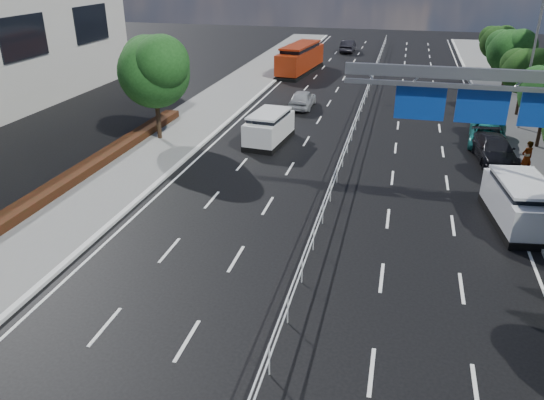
% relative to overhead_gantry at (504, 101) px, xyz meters
% --- Properties ---
extents(ground, '(160.00, 160.00, 0.00)m').
position_rel_overhead_gantry_xyz_m(ground, '(-6.74, -10.05, -5.61)').
color(ground, black).
rests_on(ground, ground).
extents(kerb_near, '(0.25, 140.00, 0.15)m').
position_rel_overhead_gantry_xyz_m(kerb_near, '(-15.74, -10.05, -5.54)').
color(kerb_near, silver).
rests_on(kerb_near, ground).
extents(median_fence, '(0.05, 85.00, 1.02)m').
position_rel_overhead_gantry_xyz_m(median_fence, '(-6.74, 12.45, -5.08)').
color(median_fence, silver).
rests_on(median_fence, ground).
extents(hedge_near, '(1.00, 36.00, 0.44)m').
position_rel_overhead_gantry_xyz_m(hedge_near, '(-20.04, -5.05, -5.25)').
color(hedge_near, black).
rests_on(hedge_near, sidewalk_near).
extents(overhead_gantry, '(10.24, 0.38, 7.45)m').
position_rel_overhead_gantry_xyz_m(overhead_gantry, '(0.00, 0.00, 0.00)').
color(overhead_gantry, gray).
rests_on(overhead_gantry, ground).
extents(streetlight_far, '(2.78, 2.40, 9.00)m').
position_rel_overhead_gantry_xyz_m(streetlight_far, '(3.76, 15.95, -0.40)').
color(streetlight_far, gray).
rests_on(streetlight_far, ground).
extents(near_tree_back, '(4.84, 4.51, 6.69)m').
position_rel_overhead_gantry_xyz_m(near_tree_back, '(-18.68, 7.92, -1.00)').
color(near_tree_back, black).
rests_on(near_tree_back, ground).
extents(far_tree_f, '(3.52, 3.28, 5.02)m').
position_rel_overhead_gantry_xyz_m(far_tree_f, '(4.50, 19.43, -2.12)').
color(far_tree_f, black).
rests_on(far_tree_f, ground).
extents(far_tree_g, '(3.96, 3.69, 5.45)m').
position_rel_overhead_gantry_xyz_m(far_tree_g, '(4.51, 26.92, -1.85)').
color(far_tree_g, black).
rests_on(far_tree_g, ground).
extents(far_tree_h, '(3.41, 3.18, 4.91)m').
position_rel_overhead_gantry_xyz_m(far_tree_h, '(4.50, 34.43, -2.18)').
color(far_tree_h, black).
rests_on(far_tree_h, ground).
extents(white_minivan, '(2.41, 4.74, 1.99)m').
position_rel_overhead_gantry_xyz_m(white_minivan, '(-11.78, 9.08, -4.63)').
color(white_minivan, black).
rests_on(white_minivan, ground).
extents(red_bus, '(3.37, 9.68, 2.83)m').
position_rel_overhead_gantry_xyz_m(red_bus, '(-14.24, 31.69, -4.13)').
color(red_bus, black).
rests_on(red_bus, ground).
extents(near_car_silver, '(1.66, 4.11, 1.40)m').
position_rel_overhead_gantry_xyz_m(near_car_silver, '(-11.36, 18.07, -4.91)').
color(near_car_silver, '#9B9DA2').
rests_on(near_car_silver, ground).
extents(near_car_dark, '(1.57, 4.40, 1.44)m').
position_rel_overhead_gantry_xyz_m(near_car_dark, '(-10.99, 45.81, -4.88)').
color(near_car_dark, black).
rests_on(near_car_dark, ground).
extents(silver_minivan, '(2.74, 5.17, 2.05)m').
position_rel_overhead_gantry_xyz_m(silver_minivan, '(1.56, 0.77, -4.60)').
color(silver_minivan, black).
rests_on(silver_minivan, ground).
extents(parked_car_teal, '(2.71, 4.96, 1.32)m').
position_rel_overhead_gantry_xyz_m(parked_car_teal, '(1.56, 11.95, -4.95)').
color(parked_car_teal, '#1A7872').
rests_on(parked_car_teal, ground).
extents(parked_car_dark, '(2.48, 5.02, 1.40)m').
position_rel_overhead_gantry_xyz_m(parked_car_dark, '(1.56, 8.95, -4.90)').
color(parked_car_dark, black).
rests_on(parked_car_dark, ground).
extents(pedestrian_a, '(0.81, 0.72, 1.85)m').
position_rel_overhead_gantry_xyz_m(pedestrian_a, '(2.86, 6.83, -4.54)').
color(pedestrian_a, gray).
rests_on(pedestrian_a, sidewalk_far).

